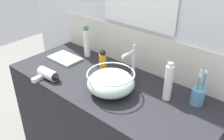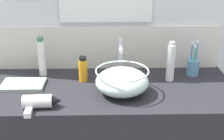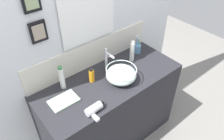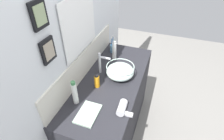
{
  "view_description": "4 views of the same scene",
  "coord_description": "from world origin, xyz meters",
  "px_view_note": "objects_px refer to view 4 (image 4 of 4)",
  "views": [
    {
      "loc": [
        0.85,
        -0.96,
        1.67
      ],
      "look_at": [
        0.02,
        0.0,
        0.95
      ],
      "focal_mm": 40.0,
      "sensor_mm": 36.0,
      "label": 1
    },
    {
      "loc": [
        -0.01,
        -1.49,
        1.58
      ],
      "look_at": [
        0.02,
        0.0,
        0.95
      ],
      "focal_mm": 50.0,
      "sensor_mm": 36.0,
      "label": 2
    },
    {
      "loc": [
        -0.92,
        -1.14,
        2.15
      ],
      "look_at": [
        0.02,
        0.0,
        0.95
      ],
      "focal_mm": 35.0,
      "sensor_mm": 36.0,
      "label": 3
    },
    {
      "loc": [
        -1.21,
        -0.44,
        1.96
      ],
      "look_at": [
        0.02,
        0.0,
        0.95
      ],
      "focal_mm": 28.0,
      "sensor_mm": 36.0,
      "label": 4
    }
  ],
  "objects_px": {
    "glass_bowl_sink": "(120,71)",
    "soap_dispenser": "(114,51)",
    "shampoo_bottle": "(75,93)",
    "toothbrush_cup": "(113,48)",
    "hand_towel": "(88,114)",
    "faucet": "(101,62)",
    "hair_drier": "(123,107)",
    "spray_bottle": "(97,81)"
  },
  "relations": [
    {
      "from": "glass_bowl_sink",
      "to": "soap_dispenser",
      "type": "height_order",
      "value": "soap_dispenser"
    },
    {
      "from": "spray_bottle",
      "to": "soap_dispenser",
      "type": "relative_size",
      "value": 0.63
    },
    {
      "from": "hair_drier",
      "to": "soap_dispenser",
      "type": "bearing_deg",
      "value": 24.32
    },
    {
      "from": "glass_bowl_sink",
      "to": "spray_bottle",
      "type": "xyz_separation_m",
      "value": [
        -0.21,
        0.16,
        0.0
      ]
    },
    {
      "from": "faucet",
      "to": "shampoo_bottle",
      "type": "xyz_separation_m",
      "value": [
        -0.44,
        0.05,
        -0.02
      ]
    },
    {
      "from": "shampoo_bottle",
      "to": "toothbrush_cup",
      "type": "bearing_deg",
      "value": -1.56
    },
    {
      "from": "spray_bottle",
      "to": "soap_dispenser",
      "type": "bearing_deg",
      "value": -0.33
    },
    {
      "from": "toothbrush_cup",
      "to": "shampoo_bottle",
      "type": "height_order",
      "value": "shampoo_bottle"
    },
    {
      "from": "hair_drier",
      "to": "spray_bottle",
      "type": "bearing_deg",
      "value": 59.18
    },
    {
      "from": "shampoo_bottle",
      "to": "glass_bowl_sink",
      "type": "bearing_deg",
      "value": -28.76
    },
    {
      "from": "hair_drier",
      "to": "spray_bottle",
      "type": "height_order",
      "value": "spray_bottle"
    },
    {
      "from": "shampoo_bottle",
      "to": "soap_dispenser",
      "type": "distance_m",
      "value": 0.72
    },
    {
      "from": "glass_bowl_sink",
      "to": "hand_towel",
      "type": "relative_size",
      "value": 1.19
    },
    {
      "from": "glass_bowl_sink",
      "to": "faucet",
      "type": "bearing_deg",
      "value": 90.0
    },
    {
      "from": "hair_drier",
      "to": "soap_dispenser",
      "type": "distance_m",
      "value": 0.73
    },
    {
      "from": "shampoo_bottle",
      "to": "spray_bottle",
      "type": "distance_m",
      "value": 0.26
    },
    {
      "from": "glass_bowl_sink",
      "to": "spray_bottle",
      "type": "distance_m",
      "value": 0.26
    },
    {
      "from": "faucet",
      "to": "soap_dispenser",
      "type": "height_order",
      "value": "faucet"
    },
    {
      "from": "spray_bottle",
      "to": "faucet",
      "type": "bearing_deg",
      "value": 11.08
    },
    {
      "from": "hair_drier",
      "to": "hand_towel",
      "type": "relative_size",
      "value": 0.79
    },
    {
      "from": "glass_bowl_sink",
      "to": "hand_towel",
      "type": "height_order",
      "value": "glass_bowl_sink"
    },
    {
      "from": "glass_bowl_sink",
      "to": "toothbrush_cup",
      "type": "xyz_separation_m",
      "value": [
        0.42,
        0.22,
        -0.02
      ]
    },
    {
      "from": "shampoo_bottle",
      "to": "soap_dispenser",
      "type": "relative_size",
      "value": 1.0
    },
    {
      "from": "soap_dispenser",
      "to": "hair_drier",
      "type": "bearing_deg",
      "value": -155.68
    },
    {
      "from": "faucet",
      "to": "hair_drier",
      "type": "xyz_separation_m",
      "value": [
        -0.39,
        -0.34,
        -0.1
      ]
    },
    {
      "from": "faucet",
      "to": "hand_towel",
      "type": "xyz_separation_m",
      "value": [
        -0.52,
        -0.1,
        -0.12
      ]
    },
    {
      "from": "soap_dispenser",
      "to": "hand_towel",
      "type": "bearing_deg",
      "value": -175.91
    },
    {
      "from": "glass_bowl_sink",
      "to": "soap_dispenser",
      "type": "xyz_separation_m",
      "value": [
        0.27,
        0.15,
        0.04
      ]
    },
    {
      "from": "soap_dispenser",
      "to": "faucet",
      "type": "bearing_deg",
      "value": 171.02
    },
    {
      "from": "hair_drier",
      "to": "toothbrush_cup",
      "type": "relative_size",
      "value": 0.87
    },
    {
      "from": "toothbrush_cup",
      "to": "hand_towel",
      "type": "bearing_deg",
      "value": -172.49
    },
    {
      "from": "faucet",
      "to": "spray_bottle",
      "type": "relative_size",
      "value": 1.61
    },
    {
      "from": "soap_dispenser",
      "to": "shampoo_bottle",
      "type": "bearing_deg",
      "value": 172.8
    },
    {
      "from": "hand_towel",
      "to": "faucet",
      "type": "bearing_deg",
      "value": 10.82
    },
    {
      "from": "glass_bowl_sink",
      "to": "faucet",
      "type": "relative_size",
      "value": 1.18
    },
    {
      "from": "toothbrush_cup",
      "to": "soap_dispenser",
      "type": "bearing_deg",
      "value": -155.11
    },
    {
      "from": "soap_dispenser",
      "to": "glass_bowl_sink",
      "type": "bearing_deg",
      "value": -150.76
    },
    {
      "from": "glass_bowl_sink",
      "to": "hand_towel",
      "type": "bearing_deg",
      "value": 169.64
    },
    {
      "from": "faucet",
      "to": "shampoo_bottle",
      "type": "relative_size",
      "value": 1.0
    },
    {
      "from": "shampoo_bottle",
      "to": "spray_bottle",
      "type": "height_order",
      "value": "shampoo_bottle"
    },
    {
      "from": "toothbrush_cup",
      "to": "soap_dispenser",
      "type": "relative_size",
      "value": 0.92
    },
    {
      "from": "faucet",
      "to": "shampoo_bottle",
      "type": "height_order",
      "value": "faucet"
    }
  ]
}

